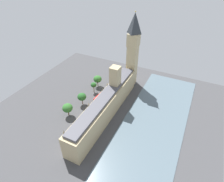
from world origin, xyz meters
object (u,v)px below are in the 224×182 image
Objects in this scene: clock_tower at (133,50)px; double_decker_bus_by_river_gate at (99,98)px; car_black_kerbside at (63,137)px; street_lamp_slot_10 at (95,85)px; street_lamp_near_tower at (69,111)px; plane_tree_corner at (98,79)px; parliament_building at (106,104)px; plane_tree_far_end at (94,85)px; plane_tree_trailing at (82,97)px; car_white_under_trees at (84,119)px; plane_tree_midblock at (68,108)px; pedestrian_leading at (66,147)px; pedestrian_opposite_hall at (111,91)px.

clock_tower is 5.47× the size of double_decker_bus_by_river_gate.
street_lamp_slot_10 reaches higher than car_black_kerbside.
street_lamp_slot_10 reaches higher than street_lamp_near_tower.
plane_tree_corner is 1.51× the size of street_lamp_near_tower.
double_decker_bus_by_river_gate is at bearing 122.21° from plane_tree_corner.
street_lamp_slot_10 is (7.80, -52.22, 3.87)m from car_black_kerbside.
clock_tower reaches higher than parliament_building.
car_black_kerbside is at bearing 98.28° from plane_tree_far_end.
car_white_under_trees is at bearing 125.87° from plane_tree_trailing.
plane_tree_corner is 1.03× the size of plane_tree_trailing.
plane_tree_trailing is at bearing -72.49° from car_black_kerbside.
plane_tree_trailing is (-0.13, 16.79, -0.01)m from plane_tree_far_end.
car_white_under_trees is 0.52× the size of plane_tree_midblock.
double_decker_bus_by_river_gate is 40.99m from car_black_kerbside.
plane_tree_corner is 25.47m from plane_tree_trailing.
clock_tower is 6.19× the size of plane_tree_trailing.
clock_tower is 65.25m from plane_tree_midblock.
car_white_under_trees is 0.71× the size of street_lamp_slot_10.
street_lamp_near_tower is (21.75, 12.98, -4.34)m from parliament_building.
clock_tower is 52.60m from plane_tree_trailing.
plane_tree_corner is at bearing -52.59° from double_decker_bus_by_river_gate.
plane_tree_midblock is 1.47× the size of street_lamp_near_tower.
street_lamp_slot_10 reaches higher than double_decker_bus_by_river_gate.
pedestrian_leading is at bearing 122.92° from plane_tree_midblock.
car_white_under_trees is 36.32m from pedestrian_opposite_hall.
plane_tree_midblock reaches higher than pedestrian_opposite_hall.
car_black_kerbside is (2.68, 18.77, -0.00)m from car_white_under_trees.
pedestrian_leading is 0.17× the size of plane_tree_midblock.
plane_tree_midblock is 31.05m from plane_tree_far_end.
clock_tower is 66.16m from street_lamp_near_tower.
clock_tower is at bearing -116.98° from plane_tree_trailing.
street_lamp_slot_10 is at bearing 134.52° from pedestrian_opposite_hall.
plane_tree_midblock is (11.67, 0.83, 5.63)m from car_white_under_trees.
plane_tree_far_end is 31.68m from street_lamp_near_tower.
clock_tower is at bearing -95.73° from car_black_kerbside.
plane_tree_trailing is (9.67, -13.37, 5.83)m from car_white_under_trees.
car_black_kerbside is 33.41m from plane_tree_trailing.
clock_tower reaches higher than car_black_kerbside.
clock_tower is 6.19× the size of plane_tree_midblock.
pedestrian_opposite_hall is 13.84m from street_lamp_slot_10.
double_decker_bus_by_river_gate reaches higher than car_black_kerbside.
plane_tree_far_end is (9.14, -8.03, 4.10)m from double_decker_bus_by_river_gate.
parliament_building is 21.01m from plane_tree_trailing.
double_decker_bus_by_river_gate is (11.82, -10.58, -6.19)m from parliament_building.
pedestrian_leading is at bearing 103.28° from street_lamp_slot_10.
parliament_building is 17.34× the size of car_black_kerbside.
parliament_building reaches higher than pedestrian_leading.
plane_tree_trailing reaches higher than plane_tree_far_end.
pedestrian_leading is at bearing 83.67° from clock_tower.
parliament_building reaches higher than plane_tree_trailing.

